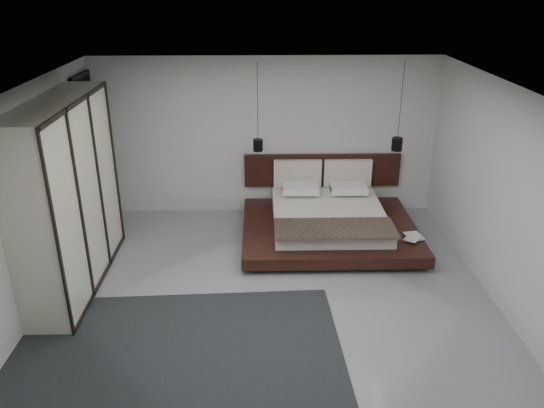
{
  "coord_description": "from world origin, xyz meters",
  "views": [
    {
      "loc": [
        -0.11,
        -6.06,
        4.0
      ],
      "look_at": [
        0.06,
        1.2,
        0.88
      ],
      "focal_mm": 35.0,
      "sensor_mm": 36.0,
      "label": 1
    }
  ],
  "objects_px": {
    "bed": "(328,219)",
    "pendant_left": "(258,145)",
    "rug": "(170,364)",
    "pendant_right": "(397,144)",
    "lattice_screen": "(90,153)",
    "wardrobe": "(68,196)"
  },
  "relations": [
    {
      "from": "bed",
      "to": "pendant_left",
      "type": "bearing_deg",
      "value": 158.87
    },
    {
      "from": "bed",
      "to": "rug",
      "type": "distance_m",
      "value": 3.87
    },
    {
      "from": "bed",
      "to": "pendant_right",
      "type": "xyz_separation_m",
      "value": [
        1.15,
        0.45,
        1.16
      ]
    },
    {
      "from": "pendant_right",
      "to": "lattice_screen",
      "type": "bearing_deg",
      "value": 178.9
    },
    {
      "from": "pendant_left",
      "to": "wardrobe",
      "type": "relative_size",
      "value": 0.55
    },
    {
      "from": "rug",
      "to": "pendant_right",
      "type": "bearing_deg",
      "value": 47.87
    },
    {
      "from": "bed",
      "to": "rug",
      "type": "xyz_separation_m",
      "value": [
        -2.15,
        -3.21,
        -0.28
      ]
    },
    {
      "from": "pendant_right",
      "to": "rug",
      "type": "relative_size",
      "value": 0.37
    },
    {
      "from": "pendant_right",
      "to": "wardrobe",
      "type": "bearing_deg",
      "value": -159.67
    },
    {
      "from": "bed",
      "to": "wardrobe",
      "type": "distance_m",
      "value": 4.07
    },
    {
      "from": "lattice_screen",
      "to": "pendant_right",
      "type": "bearing_deg",
      "value": -1.1
    },
    {
      "from": "rug",
      "to": "wardrobe",
      "type": "bearing_deg",
      "value": 130.04
    },
    {
      "from": "bed",
      "to": "pendant_right",
      "type": "height_order",
      "value": "pendant_right"
    },
    {
      "from": "pendant_left",
      "to": "bed",
      "type": "bearing_deg",
      "value": -21.13
    },
    {
      "from": "bed",
      "to": "rug",
      "type": "bearing_deg",
      "value": -123.84
    },
    {
      "from": "lattice_screen",
      "to": "pendant_left",
      "type": "relative_size",
      "value": 1.79
    },
    {
      "from": "lattice_screen",
      "to": "bed",
      "type": "relative_size",
      "value": 0.93
    },
    {
      "from": "lattice_screen",
      "to": "bed",
      "type": "bearing_deg",
      "value": -7.83
    },
    {
      "from": "wardrobe",
      "to": "pendant_left",
      "type": "bearing_deg",
      "value": 35.23
    },
    {
      "from": "bed",
      "to": "wardrobe",
      "type": "xyz_separation_m",
      "value": [
        -3.7,
        -1.35,
        1.01
      ]
    },
    {
      "from": "bed",
      "to": "wardrobe",
      "type": "relative_size",
      "value": 1.06
    },
    {
      "from": "pendant_left",
      "to": "lattice_screen",
      "type": "bearing_deg",
      "value": 178.0
    }
  ]
}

